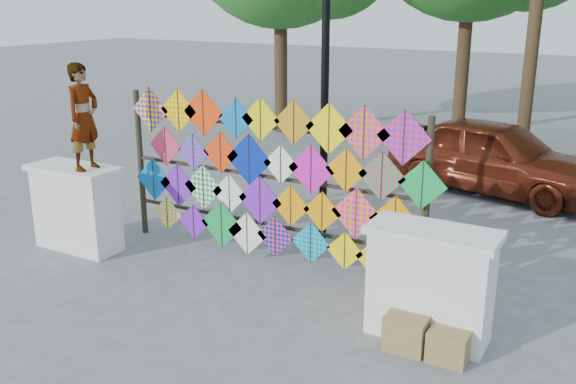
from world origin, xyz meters
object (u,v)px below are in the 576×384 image
object	(u,v)px
kite_rack	(270,180)
lamppost	(325,65)
vendor_woman	(83,117)
sedan	(495,156)

from	to	relation	value
kite_rack	lamppost	size ratio (longest dim) A/B	1.11
vendor_woman	sedan	xyz separation A→B (m)	(4.45, 6.09, -1.32)
kite_rack	vendor_woman	world-z (taller)	vendor_woman
kite_rack	sedan	xyz separation A→B (m)	(1.97, 5.16, -0.52)
sedan	lamppost	distance (m)	4.70
lamppost	sedan	bearing A→B (deg)	65.53
kite_rack	vendor_woman	size ratio (longest dim) A/B	3.27
kite_rack	lamppost	world-z (taller)	lamppost
kite_rack	vendor_woman	distance (m)	2.77
vendor_woman	sedan	distance (m)	7.66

